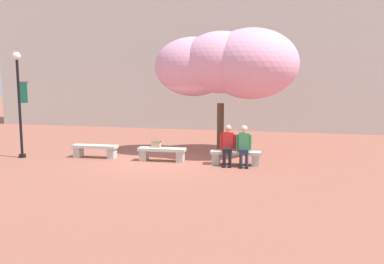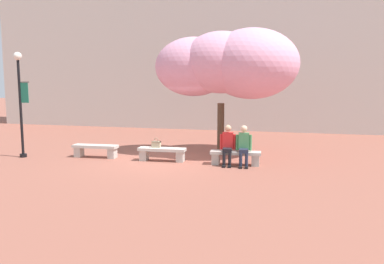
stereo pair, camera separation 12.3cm
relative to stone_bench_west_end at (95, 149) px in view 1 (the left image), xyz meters
name	(u,v)px [view 1 (the left image)]	position (x,y,z in m)	size (l,w,h in m)	color
ground_plane	(162,161)	(2.50, 0.00, -0.30)	(100.00, 100.00, 0.00)	#8E5142
building_facade	(219,60)	(2.50, 10.97, 3.77)	(28.00, 4.00, 8.14)	beige
stone_bench_west_end	(95,149)	(0.00, 0.00, 0.00)	(1.64, 0.51, 0.45)	#BCB7AD
stone_bench_near_west	(162,152)	(2.50, 0.00, 0.00)	(1.64, 0.51, 0.45)	#BCB7AD
stone_bench_center	(236,156)	(5.00, 0.00, 0.00)	(1.64, 0.51, 0.45)	#BCB7AD
person_seated_left	(228,143)	(4.75, -0.05, 0.40)	(0.51, 0.71, 1.29)	black
person_seated_right	(244,144)	(5.26, -0.05, 0.40)	(0.51, 0.71, 1.29)	black
handbag	(156,144)	(2.29, 0.02, 0.28)	(0.30, 0.15, 0.34)	tan
cherry_tree_main	(228,64)	(4.46, 1.79, 3.00)	(5.25, 3.55, 4.57)	#473323
lamp_post_with_banner	(19,95)	(-2.52, -0.61, 1.93)	(0.54, 0.28, 3.69)	black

